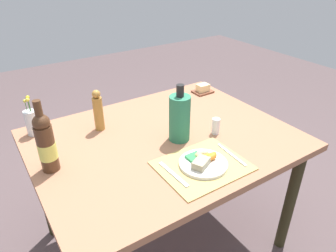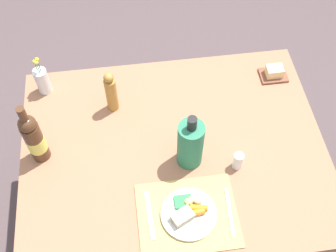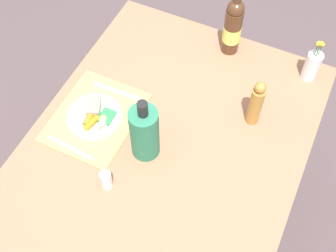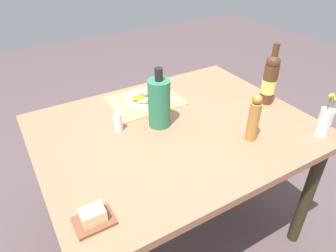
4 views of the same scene
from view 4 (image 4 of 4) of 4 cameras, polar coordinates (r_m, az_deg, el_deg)
The scene contains 12 objects.
ground_plane at distance 2.02m, azimuth 1.11°, elevation -18.47°, with size 8.00×8.00×0.00m, color #554546.
dining_table at distance 1.55m, azimuth 1.38°, elevation -2.86°, with size 1.32×1.03×0.77m.
placemat at distance 1.72m, azimuth -4.34°, elevation 4.78°, with size 0.39×0.31×0.01m, color tan.
dinner_plate at distance 1.71m, azimuth -4.44°, elevation 5.21°, with size 0.22×0.22×0.05m.
fork at distance 1.77m, azimuth 0.18°, elevation 5.91°, with size 0.02×0.20×0.01m, color silver.
knife at distance 1.67m, azimuth -9.64°, elevation 3.66°, with size 0.01×0.20×0.01m, color silver.
wine_bottle at distance 1.74m, azimuth 18.61°, elevation 8.29°, with size 0.08×0.08×0.34m.
cooler_bottle at distance 1.45m, azimuth -1.66°, elevation 4.42°, with size 0.11×0.11×0.30m.
salt_shaker at distance 1.47m, azimuth -9.37°, elevation 0.68°, with size 0.04×0.04×0.09m, color white.
pepper_mill at distance 1.40m, azimuth 15.84°, elevation 1.35°, with size 0.05×0.05×0.23m.
flower_vase at distance 1.58m, azimuth 27.41°, elevation 0.83°, with size 0.06×0.06×0.22m.
butter_dish at distance 1.08m, azimuth -13.88°, elevation -16.37°, with size 0.13×0.10×0.06m.
Camera 4 is at (0.67, 1.05, 1.60)m, focal length 32.41 mm.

